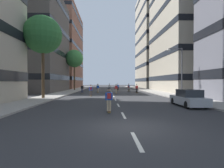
{
  "coord_description": "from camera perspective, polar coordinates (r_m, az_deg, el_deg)",
  "views": [
    {
      "loc": [
        -1.13,
        -8.52,
        2.21
      ],
      "look_at": [
        0.0,
        25.88,
        1.76
      ],
      "focal_mm": 28.27,
      "sensor_mm": 36.0,
      "label": 1
    }
  ],
  "objects": [
    {
      "name": "ground_plane",
      "position": [
        37.7,
        -0.16,
        -2.62
      ],
      "size": [
        174.55,
        174.55,
        0.0
      ],
      "primitive_type": "plane",
      "color": "#333335"
    },
    {
      "name": "sidewalk_left",
      "position": [
        42.09,
        -12.95,
        -2.19
      ],
      "size": [
        3.52,
        80.0,
        0.14
      ],
      "primitive_type": "cube",
      "color": "#9E9991",
      "rests_on": "ground_plane"
    },
    {
      "name": "sidewalk_right",
      "position": [
        42.58,
        12.18,
        -2.16
      ],
      "size": [
        3.52,
        80.0,
        0.14
      ],
      "primitive_type": "cube",
      "color": "#9E9991",
      "rests_on": "ground_plane"
    },
    {
      "name": "lane_markings",
      "position": [
        39.1,
        -0.22,
        -2.49
      ],
      "size": [
        0.16,
        67.2,
        0.01
      ],
      "color": "silver",
      "rests_on": "ground_plane"
    },
    {
      "name": "building_left_mid",
      "position": [
        44.11,
        -27.14,
        11.54
      ],
      "size": [
        17.32,
        16.43,
        20.89
      ],
      "color": "#4C4744",
      "rests_on": "ground_plane"
    },
    {
      "name": "building_left_far",
      "position": [
        66.48,
        -18.28,
        10.56
      ],
      "size": [
        17.32,
        24.07,
        27.0
      ],
      "color": "brown",
      "rests_on": "ground_plane"
    },
    {
      "name": "building_right_mid",
      "position": [
        46.94,
        26.07,
        19.85
      ],
      "size": [
        17.32,
        20.18,
        35.09
      ],
      "color": "#B2A893",
      "rests_on": "ground_plane"
    },
    {
      "name": "building_right_far",
      "position": [
        67.79,
        16.39,
        13.26
      ],
      "size": [
        17.32,
        20.61,
        33.69
      ],
      "color": "#B2A893",
      "rests_on": "ground_plane"
    },
    {
      "name": "parked_car_near",
      "position": [
        17.26,
        23.49,
        -4.34
      ],
      "size": [
        1.82,
        4.4,
        1.52
      ],
      "color": "#B2B7BF",
      "rests_on": "ground_plane"
    },
    {
      "name": "street_tree_near",
      "position": [
        46.12,
        -12.07,
        8.0
      ],
      "size": [
        4.44,
        4.44,
        10.17
      ],
      "color": "#4C3823",
      "rests_on": "sidewalk_left"
    },
    {
      "name": "street_tree_mid",
      "position": [
        24.92,
        -21.45,
        14.56
      ],
      "size": [
        4.78,
        4.78,
        10.47
      ],
      "color": "#4C3823",
      "rests_on": "sidewalk_left"
    },
    {
      "name": "streetlamp_right",
      "position": [
        24.96,
        20.88,
        5.12
      ],
      "size": [
        2.13,
        0.3,
        6.5
      ],
      "color": "#3F3F44",
      "rests_on": "sidewalk_right"
    },
    {
      "name": "skater_0",
      "position": [
        36.87,
        -4.63,
        -1.12
      ],
      "size": [
        0.54,
        0.91,
        1.78
      ],
      "color": "brown",
      "rests_on": "ground_plane"
    },
    {
      "name": "skater_1",
      "position": [
        43.02,
        1.91,
        -0.85
      ],
      "size": [
        0.55,
        0.92,
        1.78
      ],
      "color": "brown",
      "rests_on": "ground_plane"
    },
    {
      "name": "skater_2",
      "position": [
        41.13,
        5.48,
        -0.93
      ],
      "size": [
        0.57,
        0.92,
        1.78
      ],
      "color": "brown",
      "rests_on": "ground_plane"
    },
    {
      "name": "skater_3",
      "position": [
        41.84,
        -0.83,
        -0.94
      ],
      "size": [
        0.54,
        0.91,
        1.78
      ],
      "color": "brown",
      "rests_on": "ground_plane"
    },
    {
      "name": "skater_4",
      "position": [
        35.46,
        -4.6,
        -1.24
      ],
      "size": [
        0.56,
        0.92,
        1.78
      ],
      "color": "brown",
      "rests_on": "ground_plane"
    },
    {
      "name": "skater_5",
      "position": [
        32.81,
        1.34,
        -1.4
      ],
      "size": [
        0.54,
        0.9,
        1.78
      ],
      "color": "brown",
      "rests_on": "ground_plane"
    },
    {
      "name": "skater_6",
      "position": [
        27.08,
        -6.87,
        -1.79
      ],
      "size": [
        0.56,
        0.92,
        1.78
      ],
      "color": "brown",
      "rests_on": "ground_plane"
    },
    {
      "name": "skater_7",
      "position": [
        34.61,
        8.01,
        -1.29
      ],
      "size": [
        0.55,
        0.92,
        1.78
      ],
      "color": "brown",
      "rests_on": "ground_plane"
    },
    {
      "name": "skater_8",
      "position": [
        34.08,
        -9.65,
        -1.33
      ],
      "size": [
        0.56,
        0.92,
        1.78
      ],
      "color": "brown",
      "rests_on": "ground_plane"
    },
    {
      "name": "skater_9",
      "position": [
        12.75,
        -0.98,
        -4.64
      ],
      "size": [
        0.54,
        0.91,
        1.78
      ],
      "color": "brown",
      "rests_on": "ground_plane"
    }
  ]
}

